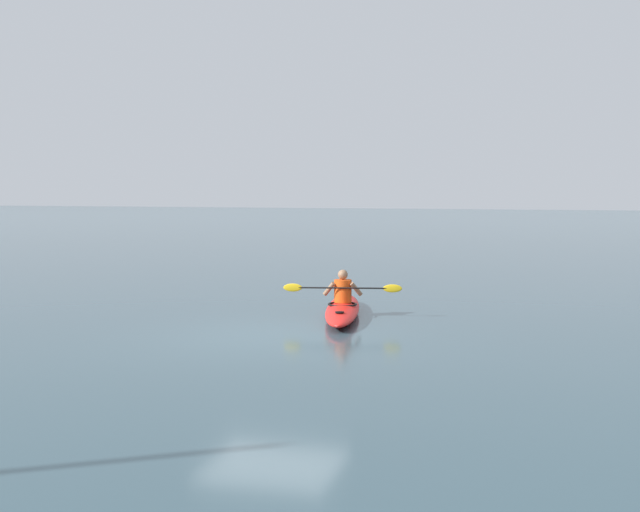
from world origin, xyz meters
The scene contains 3 objects.
ground_plane centered at (0.00, 0.00, 0.00)m, with size 160.00×160.00×0.00m, color #334C56.
kayak centered at (-0.70, -2.58, 0.15)m, with size 1.52×4.41×0.30m.
kayaker centered at (-0.70, -2.61, 0.59)m, with size 2.46×0.64×0.70m.
Camera 1 is at (-5.04, 15.02, 2.83)m, focal length 48.38 mm.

